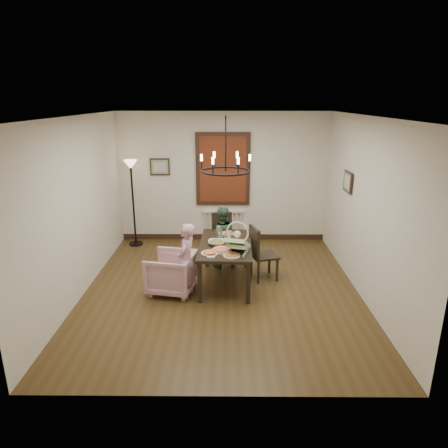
{
  "coord_description": "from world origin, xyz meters",
  "views": [
    {
      "loc": [
        0.09,
        -6.02,
        3.05
      ],
      "look_at": [
        0.04,
        0.31,
        1.05
      ],
      "focal_mm": 32.0,
      "sensor_mm": 36.0,
      "label": 1
    }
  ],
  "objects_px": {
    "elderly_woman": "(187,267)",
    "seated_man": "(221,242)",
    "floor_lamp": "(133,204)",
    "chair_far": "(223,237)",
    "baby_bouncer": "(237,242)",
    "drinking_glass": "(227,238)",
    "dining_table": "(226,248)",
    "armchair": "(171,273)",
    "chair_right": "(264,252)"
  },
  "relations": [
    {
      "from": "chair_right",
      "to": "drinking_glass",
      "type": "distance_m",
      "value": 0.73
    },
    {
      "from": "seated_man",
      "to": "drinking_glass",
      "type": "xyz_separation_m",
      "value": [
        0.1,
        -0.62,
        0.31
      ]
    },
    {
      "from": "chair_far",
      "to": "elderly_woman",
      "type": "height_order",
      "value": "elderly_woman"
    },
    {
      "from": "elderly_woman",
      "to": "drinking_glass",
      "type": "xyz_separation_m",
      "value": [
        0.63,
        0.58,
        0.29
      ]
    },
    {
      "from": "dining_table",
      "to": "armchair",
      "type": "bearing_deg",
      "value": -158.42
    },
    {
      "from": "chair_right",
      "to": "armchair",
      "type": "bearing_deg",
      "value": 91.48
    },
    {
      "from": "floor_lamp",
      "to": "baby_bouncer",
      "type": "bearing_deg",
      "value": -46.45
    },
    {
      "from": "drinking_glass",
      "to": "floor_lamp",
      "type": "height_order",
      "value": "floor_lamp"
    },
    {
      "from": "dining_table",
      "to": "armchair",
      "type": "relative_size",
      "value": 2.13
    },
    {
      "from": "armchair",
      "to": "elderly_woman",
      "type": "bearing_deg",
      "value": 71.17
    },
    {
      "from": "chair_right",
      "to": "seated_man",
      "type": "relative_size",
      "value": 1.01
    },
    {
      "from": "armchair",
      "to": "seated_man",
      "type": "distance_m",
      "value": 1.33
    },
    {
      "from": "chair_far",
      "to": "floor_lamp",
      "type": "height_order",
      "value": "floor_lamp"
    },
    {
      "from": "elderly_woman",
      "to": "seated_man",
      "type": "xyz_separation_m",
      "value": [
        0.53,
        1.21,
        -0.02
      ]
    },
    {
      "from": "baby_bouncer",
      "to": "drinking_glass",
      "type": "bearing_deg",
      "value": 124.45
    },
    {
      "from": "chair_right",
      "to": "seated_man",
      "type": "height_order",
      "value": "chair_right"
    },
    {
      "from": "chair_right",
      "to": "armchair",
      "type": "relative_size",
      "value": 1.32
    },
    {
      "from": "dining_table",
      "to": "chair_far",
      "type": "xyz_separation_m",
      "value": [
        -0.05,
        1.09,
        -0.18
      ]
    },
    {
      "from": "dining_table",
      "to": "chair_far",
      "type": "height_order",
      "value": "chair_far"
    },
    {
      "from": "dining_table",
      "to": "elderly_woman",
      "type": "xyz_separation_m",
      "value": [
        -0.61,
        -0.48,
        -0.13
      ]
    },
    {
      "from": "chair_right",
      "to": "chair_far",
      "type": "bearing_deg",
      "value": 22.26
    },
    {
      "from": "chair_right",
      "to": "floor_lamp",
      "type": "height_order",
      "value": "floor_lamp"
    },
    {
      "from": "seated_man",
      "to": "floor_lamp",
      "type": "height_order",
      "value": "floor_lamp"
    },
    {
      "from": "floor_lamp",
      "to": "elderly_woman",
      "type": "bearing_deg",
      "value": -60.23
    },
    {
      "from": "chair_far",
      "to": "baby_bouncer",
      "type": "bearing_deg",
      "value": -91.07
    },
    {
      "from": "chair_right",
      "to": "elderly_woman",
      "type": "distance_m",
      "value": 1.46
    },
    {
      "from": "floor_lamp",
      "to": "chair_far",
      "type": "bearing_deg",
      "value": -22.53
    },
    {
      "from": "armchair",
      "to": "seated_man",
      "type": "height_order",
      "value": "seated_man"
    },
    {
      "from": "chair_right",
      "to": "dining_table",
      "type": "bearing_deg",
      "value": 89.46
    },
    {
      "from": "chair_right",
      "to": "elderly_woman",
      "type": "relative_size",
      "value": 0.96
    },
    {
      "from": "dining_table",
      "to": "baby_bouncer",
      "type": "bearing_deg",
      "value": -61.87
    },
    {
      "from": "chair_right",
      "to": "drinking_glass",
      "type": "bearing_deg",
      "value": 81.07
    },
    {
      "from": "chair_far",
      "to": "baby_bouncer",
      "type": "height_order",
      "value": "baby_bouncer"
    },
    {
      "from": "dining_table",
      "to": "chair_far",
      "type": "distance_m",
      "value": 1.11
    },
    {
      "from": "chair_far",
      "to": "seated_man",
      "type": "height_order",
      "value": "seated_man"
    },
    {
      "from": "elderly_woman",
      "to": "floor_lamp",
      "type": "bearing_deg",
      "value": -138.35
    },
    {
      "from": "elderly_woman",
      "to": "baby_bouncer",
      "type": "relative_size",
      "value": 1.95
    },
    {
      "from": "elderly_woman",
      "to": "baby_bouncer",
      "type": "bearing_deg",
      "value": 108.76
    },
    {
      "from": "armchair",
      "to": "baby_bouncer",
      "type": "bearing_deg",
      "value": 98.11
    },
    {
      "from": "dining_table",
      "to": "chair_right",
      "type": "relative_size",
      "value": 1.61
    },
    {
      "from": "armchair",
      "to": "floor_lamp",
      "type": "bearing_deg",
      "value": -142.56
    },
    {
      "from": "dining_table",
      "to": "floor_lamp",
      "type": "xyz_separation_m",
      "value": [
        -1.97,
        1.89,
        0.26
      ]
    },
    {
      "from": "chair_far",
      "to": "elderly_woman",
      "type": "bearing_deg",
      "value": -120.06
    },
    {
      "from": "chair_far",
      "to": "elderly_woman",
      "type": "relative_size",
      "value": 0.9
    },
    {
      "from": "baby_bouncer",
      "to": "seated_man",
      "type": "bearing_deg",
      "value": 118.73
    },
    {
      "from": "dining_table",
      "to": "chair_right",
      "type": "height_order",
      "value": "chair_right"
    },
    {
      "from": "armchair",
      "to": "dining_table",
      "type": "bearing_deg",
      "value": 121.19
    },
    {
      "from": "chair_right",
      "to": "baby_bouncer",
      "type": "bearing_deg",
      "value": 122.91
    },
    {
      "from": "baby_bouncer",
      "to": "chair_far",
      "type": "bearing_deg",
      "value": 114.21
    },
    {
      "from": "dining_table",
      "to": "elderly_woman",
      "type": "relative_size",
      "value": 1.55
    }
  ]
}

